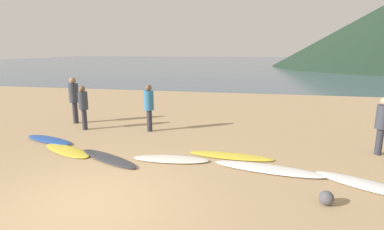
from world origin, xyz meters
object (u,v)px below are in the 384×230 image
person_0 (74,96)px  person_3 (83,104)px  person_2 (149,104)px  beach_rock_near (326,198)px  surfboard_3 (171,159)px  surfboard_0 (49,140)px  surfboard_1 (67,150)px  surfboard_5 (268,169)px  surfboard_4 (230,156)px  surfboard_6 (371,186)px  surfboard_2 (108,158)px  person_1 (382,121)px

person_0 → person_3: (0.90, -0.82, -0.12)m
person_2 → beach_rock_near: person_2 is taller
surfboard_3 → surfboard_0: bearing=164.5°
person_0 → person_3: bearing=87.5°
surfboard_1 → person_3: bearing=135.2°
surfboard_5 → person_2: (-4.04, 2.81, 0.95)m
surfboard_1 → surfboard_4: bearing=32.3°
surfboard_6 → person_0: (-9.44, 3.86, 1.03)m
surfboard_2 → surfboard_3: 1.69m
person_0 → surfboard_3: bearing=96.6°
person_1 → beach_rock_near: size_ratio=5.85×
surfboard_5 → beach_rock_near: size_ratio=9.62×
beach_rock_near → surfboard_0: bearing=162.6°
surfboard_3 → surfboard_5: surfboard_5 is taller
surfboard_3 → beach_rock_near: (3.51, -1.62, 0.10)m
surfboard_2 → surfboard_6: size_ratio=0.97×
surfboard_4 → surfboard_6: size_ratio=1.01×
surfboard_5 → surfboard_6: bearing=-4.4°
person_0 → surfboard_5: bearing=105.4°
surfboard_3 → beach_rock_near: beach_rock_near is taller
surfboard_1 → surfboard_2: surfboard_2 is taller
surfboard_2 → surfboard_3: size_ratio=1.10×
surfboard_0 → person_3: size_ratio=1.24×
surfboard_6 → person_3: 9.11m
surfboard_1 → person_1: bearing=36.2°
surfboard_0 → person_0: (-0.54, 2.36, 1.02)m
person_1 → beach_rock_near: person_1 is taller
surfboard_0 → person_3: 1.82m
person_3 → person_1: bearing=113.4°
surfboard_5 → person_3: (-6.44, 2.53, 0.91)m
person_0 → beach_rock_near: size_ratio=6.57×
person_3 → surfboard_6: bearing=98.1°
surfboard_2 → beach_rock_near: 5.34m
surfboard_0 → beach_rock_near: bearing=0.1°
person_2 → person_1: bearing=-38.2°
surfboard_2 → person_2: 3.09m
person_2 → person_3: person_2 is taller
person_1 → person_0: bearing=127.3°
surfboard_1 → surfboard_5: size_ratio=0.76×
surfboard_5 → surfboard_0: bearing=-179.2°
surfboard_1 → surfboard_3: (3.15, -0.07, 0.01)m
surfboard_1 → person_3: 2.60m
surfboard_1 → surfboard_6: bearing=20.5°
surfboard_0 → beach_rock_near: (7.81, -2.45, 0.09)m
surfboard_0 → surfboard_6: (8.90, -1.50, -0.00)m
surfboard_1 → person_3: (-0.80, 2.30, 0.92)m
surfboard_0 → surfboard_6: size_ratio=0.87×
surfboard_3 → beach_rock_near: bearing=-29.3°
surfboard_2 → person_3: bearing=157.6°
surfboard_4 → person_3: person_3 is taller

